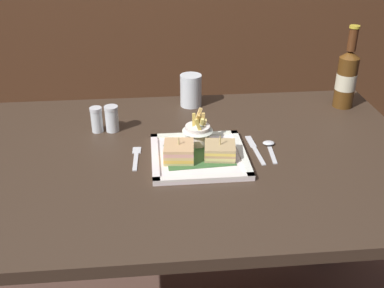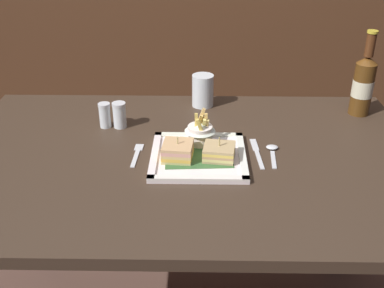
% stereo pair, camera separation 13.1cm
% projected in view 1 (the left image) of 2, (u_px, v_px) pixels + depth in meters
% --- Properties ---
extents(dining_table, '(1.37, 0.88, 0.75)m').
position_uv_depth(dining_table, '(186.00, 185.00, 1.39)').
color(dining_table, '#3B2B1F').
rests_on(dining_table, ground_plane).
extents(square_plate, '(0.27, 0.27, 0.02)m').
position_uv_depth(square_plate, '(199.00, 156.00, 1.32)').
color(square_plate, white).
rests_on(square_plate, dining_table).
extents(sandwich_half_left, '(0.09, 0.09, 0.07)m').
position_uv_depth(sandwich_half_left, '(179.00, 152.00, 1.29)').
color(sandwich_half_left, tan).
rests_on(sandwich_half_left, square_plate).
extents(sandwich_half_right, '(0.09, 0.09, 0.07)m').
position_uv_depth(sandwich_half_right, '(220.00, 151.00, 1.30)').
color(sandwich_half_right, tan).
rests_on(sandwich_half_right, square_plate).
extents(fries_cup, '(0.09, 0.09, 0.10)m').
position_uv_depth(fries_cup, '(198.00, 131.00, 1.36)').
color(fries_cup, white).
rests_on(fries_cup, square_plate).
extents(beer_bottle, '(0.07, 0.07, 0.28)m').
position_uv_depth(beer_bottle, '(347.00, 77.00, 1.60)').
color(beer_bottle, '#543313').
rests_on(beer_bottle, dining_table).
extents(water_glass, '(0.07, 0.07, 0.11)m').
position_uv_depth(water_glass, '(191.00, 92.00, 1.63)').
color(water_glass, silver).
rests_on(water_glass, dining_table).
extents(fork, '(0.03, 0.13, 0.00)m').
position_uv_depth(fork, '(136.00, 157.00, 1.33)').
color(fork, silver).
rests_on(fork, dining_table).
extents(knife, '(0.03, 0.17, 0.00)m').
position_uv_depth(knife, '(255.00, 148.00, 1.37)').
color(knife, silver).
rests_on(knife, dining_table).
extents(spoon, '(0.04, 0.13, 0.01)m').
position_uv_depth(spoon, '(270.00, 146.00, 1.38)').
color(spoon, silver).
rests_on(spoon, dining_table).
extents(salt_shaker, '(0.04, 0.04, 0.08)m').
position_uv_depth(salt_shaker, '(97.00, 121.00, 1.46)').
color(salt_shaker, silver).
rests_on(salt_shaker, dining_table).
extents(pepper_shaker, '(0.04, 0.04, 0.08)m').
position_uv_depth(pepper_shaker, '(112.00, 120.00, 1.46)').
color(pepper_shaker, silver).
rests_on(pepper_shaker, dining_table).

